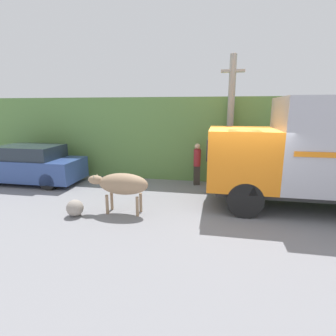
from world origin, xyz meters
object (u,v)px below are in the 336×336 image
at_px(cargo_truck, 332,151).
at_px(roadside_rock, 75,208).
at_px(brown_cow, 122,184).
at_px(parked_suv, 30,165).
at_px(utility_pole, 230,120).
at_px(pedestrian_on_hill, 197,162).

relative_size(cargo_truck, roadside_rock, 13.75).
bearing_deg(cargo_truck, brown_cow, -165.86).
bearing_deg(parked_suv, roadside_rock, -36.95).
xyz_separation_m(brown_cow, utility_pole, (3.23, 3.71, 1.76)).
relative_size(pedestrian_on_hill, utility_pole, 0.34).
distance_m(brown_cow, roadside_rock, 1.54).
distance_m(cargo_truck, parked_suv, 11.24).
relative_size(cargo_truck, brown_cow, 3.62).
bearing_deg(brown_cow, roadside_rock, -167.81).
distance_m(cargo_truck, utility_pole, 3.81).
height_order(cargo_truck, utility_pole, utility_pole).
height_order(brown_cow, utility_pole, utility_pole).
height_order(pedestrian_on_hill, roadside_rock, pedestrian_on_hill).
bearing_deg(utility_pole, pedestrian_on_hill, -166.51).
xyz_separation_m(cargo_truck, brown_cow, (-6.14, -1.38, -0.97)).
bearing_deg(roadside_rock, parked_suv, 141.89).
bearing_deg(brown_cow, utility_pole, 39.92).
relative_size(parked_suv, roadside_rock, 8.89).
bearing_deg(parked_suv, cargo_truck, -4.09).
bearing_deg(pedestrian_on_hill, cargo_truck, 138.25).
xyz_separation_m(pedestrian_on_hill, roadside_rock, (-3.27, -3.91, -0.73)).
height_order(pedestrian_on_hill, utility_pole, utility_pole).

